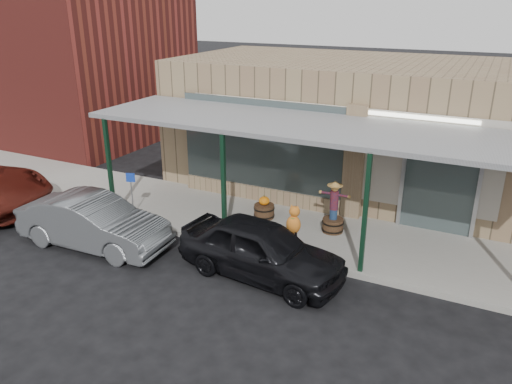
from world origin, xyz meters
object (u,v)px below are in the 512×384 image
at_px(barrel_pumpkin, 264,209).
at_px(car_grey, 94,222).
at_px(barrel_scarecrow, 333,215).
at_px(handicap_sign, 131,188).
at_px(parked_sedan, 262,249).

xyz_separation_m(barrel_pumpkin, car_grey, (-3.29, -3.29, 0.28)).
height_order(barrel_scarecrow, barrel_pumpkin, barrel_scarecrow).
xyz_separation_m(barrel_scarecrow, handicap_sign, (-5.56, -1.48, 0.33)).
height_order(barrel_pumpkin, handicap_sign, handicap_sign).
bearing_deg(car_grey, handicap_sign, 4.09).
height_order(barrel_scarecrow, car_grey, barrel_scarecrow).
bearing_deg(handicap_sign, barrel_scarecrow, -3.93).
height_order(barrel_pumpkin, car_grey, car_grey).
bearing_deg(car_grey, parked_sedan, -85.27).
relative_size(barrel_scarecrow, car_grey, 0.36).
relative_size(barrel_pumpkin, handicap_sign, 0.54).
xyz_separation_m(parked_sedan, car_grey, (-4.52, -0.57, -0.01)).
bearing_deg(parked_sedan, barrel_pumpkin, 30.56).
relative_size(handicap_sign, car_grey, 0.31).
xyz_separation_m(handicap_sign, parked_sedan, (4.72, -1.21, -0.29)).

